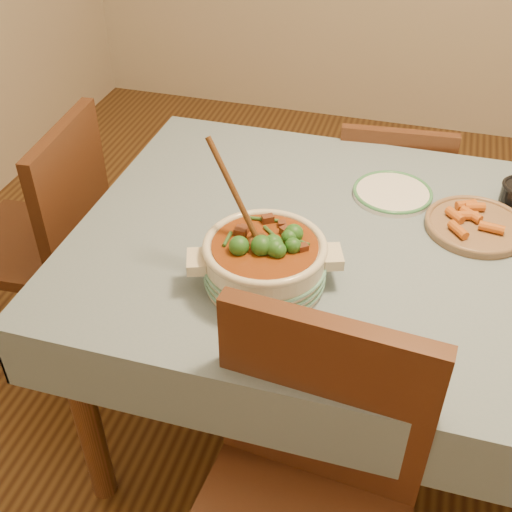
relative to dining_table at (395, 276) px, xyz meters
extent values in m
plane|color=#412512|center=(0.00, 0.00, -0.66)|extent=(4.50, 4.50, 0.00)
cube|color=brown|center=(0.00, 0.00, 0.06)|extent=(1.60, 1.00, 0.05)
cube|color=gray|center=(0.00, 0.00, 0.09)|extent=(1.68, 1.08, 0.01)
cylinder|color=brown|center=(-0.73, -0.43, -0.31)|extent=(0.07, 0.07, 0.70)
cylinder|color=brown|center=(-0.73, 0.43, -0.31)|extent=(0.07, 0.07, 0.70)
cylinder|color=beige|center=(-0.30, -0.22, 0.15)|extent=(0.36, 0.36, 0.11)
torus|color=beige|center=(-0.30, -0.22, 0.20)|extent=(0.29, 0.29, 0.02)
cube|color=beige|center=(-0.15, -0.17, 0.16)|extent=(0.07, 0.09, 0.03)
cube|color=beige|center=(-0.44, -0.28, 0.16)|extent=(0.07, 0.09, 0.03)
cylinder|color=maroon|center=(-0.30, -0.22, 0.19)|extent=(0.25, 0.25, 0.02)
cylinder|color=white|center=(-0.05, 0.24, 0.10)|extent=(0.28, 0.28, 0.02)
torus|color=#3F8C58|center=(-0.05, 0.24, 0.11)|extent=(0.22, 0.22, 0.01)
cylinder|color=#87674A|center=(0.18, 0.14, 0.10)|extent=(0.34, 0.34, 0.02)
torus|color=#87674A|center=(0.18, 0.14, 0.11)|extent=(0.27, 0.27, 0.01)
cube|color=#552C1A|center=(-0.08, 0.73, -0.26)|extent=(0.41, 0.41, 0.04)
cube|color=#552C1A|center=(-0.06, 0.56, -0.06)|extent=(0.38, 0.07, 0.40)
cylinder|color=#552C1A|center=(0.07, 0.90, -0.46)|extent=(0.04, 0.04, 0.40)
cylinder|color=#552C1A|center=(-0.25, 0.88, -0.46)|extent=(0.04, 0.04, 0.40)
cylinder|color=#552C1A|center=(0.10, 0.58, -0.46)|extent=(0.04, 0.04, 0.40)
cylinder|color=#552C1A|center=(-0.22, 0.56, -0.46)|extent=(0.04, 0.04, 0.40)
cube|color=#552C1A|center=(-0.09, -0.50, 0.04)|extent=(0.44, 0.08, 0.47)
cylinder|color=#552C1A|center=(-0.28, -0.50, -0.43)|extent=(0.04, 0.04, 0.47)
cube|color=#552C1A|center=(-1.19, 0.09, -0.21)|extent=(0.45, 0.45, 0.04)
cube|color=#552C1A|center=(-1.00, 0.10, 0.01)|extent=(0.07, 0.42, 0.45)
cylinder|color=#552C1A|center=(-1.38, 0.25, -0.44)|extent=(0.04, 0.04, 0.45)
cylinder|color=#552C1A|center=(-1.02, 0.28, -0.44)|extent=(0.04, 0.04, 0.45)
cylinder|color=#552C1A|center=(-1.00, -0.08, -0.44)|extent=(0.04, 0.04, 0.45)
camera|label=1|loc=(0.01, -1.34, 1.09)|focal=45.00mm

